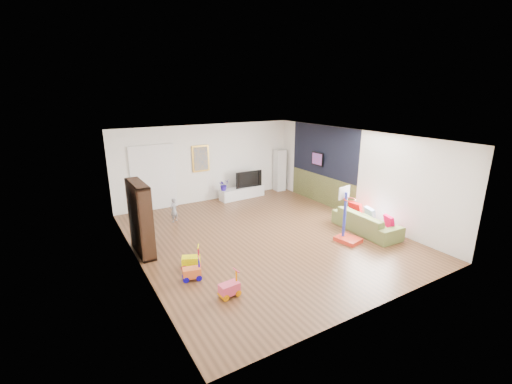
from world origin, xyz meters
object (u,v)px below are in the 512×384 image
media_console (242,193)px  bookshelf (140,218)px  sofa (366,222)px  basketball_hoop (350,215)px

media_console → bookshelf: bookshelf is taller
sofa → basketball_hoop: (-0.90, -0.24, 0.44)m
media_console → basketball_hoop: size_ratio=1.17×
sofa → bookshelf: bearing=73.8°
media_console → basketball_hoop: bearing=-87.0°
media_console → sofa: 4.77m
media_console → sofa: sofa is taller
basketball_hoop → bookshelf: bearing=145.8°
media_console → sofa: bearing=-75.8°
sofa → basketball_hoop: bearing=106.8°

